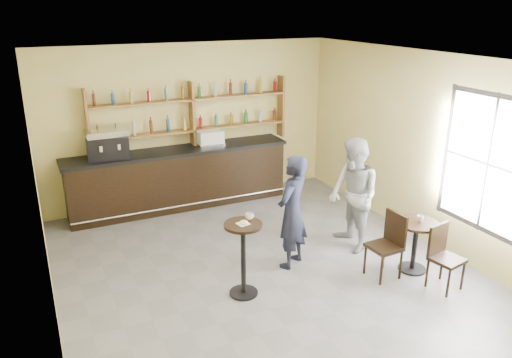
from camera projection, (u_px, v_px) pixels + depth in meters
name	position (u px, v px, depth m)	size (l,w,h in m)	color
floor	(266.00, 273.00, 7.65)	(7.00, 7.00, 0.00)	slate
ceiling	(268.00, 60.00, 6.57)	(7.00, 7.00, 0.00)	white
wall_back	(191.00, 124.00, 10.10)	(7.00, 7.00, 0.00)	#DFD07F
wall_front	(454.00, 300.00, 4.12)	(7.00, 7.00, 0.00)	#DFD07F
wall_left	(41.00, 210.00, 5.91)	(7.00, 7.00, 0.00)	#DFD07F
wall_right	(428.00, 150.00, 8.31)	(7.00, 7.00, 0.00)	#DFD07F
window_pane	(488.00, 164.00, 7.25)	(2.00, 2.00, 0.00)	white
window_frame	(488.00, 164.00, 7.25)	(0.04, 1.70, 2.10)	black
shelf_unit	(192.00, 115.00, 9.91)	(4.00, 0.26, 1.40)	brown
liquor_bottles	(192.00, 106.00, 9.86)	(3.68, 0.10, 1.00)	#8C5919
bar_counter	(180.00, 178.00, 9.98)	(4.44, 0.87, 1.20)	black
espresso_machine	(108.00, 144.00, 9.16)	(0.75, 0.48, 0.53)	black
pastry_case	(209.00, 138.00, 9.99)	(0.52, 0.41, 0.31)	silver
pedestal_table	(243.00, 260.00, 6.94)	(0.53, 0.53, 1.09)	black
napkin	(243.00, 224.00, 6.75)	(0.15, 0.15, 0.00)	white
donut	(244.00, 222.00, 6.74)	(0.11, 0.11, 0.04)	gold
cup_pedestal	(249.00, 216.00, 6.88)	(0.12, 0.12, 0.09)	white
man_main	(292.00, 212.00, 7.62)	(0.66, 0.43, 1.80)	black
cafe_table	(415.00, 246.00, 7.62)	(0.64, 0.64, 0.81)	black
cup_cafe	(420.00, 219.00, 7.49)	(0.10, 0.10, 0.09)	white
chair_west	(384.00, 246.00, 7.41)	(0.44, 0.44, 1.01)	black
chair_south	(447.00, 259.00, 7.10)	(0.41, 0.41, 0.95)	black
patron_second	(353.00, 195.00, 8.15)	(0.92, 0.72, 1.89)	#98999D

